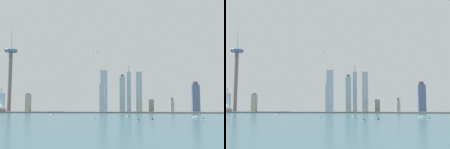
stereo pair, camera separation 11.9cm
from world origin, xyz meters
The scene contains 23 objects.
ground_plane centered at (0.00, 0.00, 0.00)m, with size 6000.00×6000.00×0.00m, color #385E6C.
waterfront_pier centered at (0.00, 455.54, 1.59)m, with size 912.99×63.74×3.18m, color #50524F.
observation_tower centered at (-306.06, 471.53, 168.73)m, with size 46.14×46.14×328.44m.
skyscraper_0 centered at (262.10, 529.05, 22.83)m, with size 12.62×13.54×49.86m.
skyscraper_1 centered at (-349.58, 502.93, 33.73)m, with size 20.59×12.01×87.27m.
skyscraper_2 centered at (144.59, 500.51, 70.22)m, with size 20.38×21.70×140.43m.
skyscraper_3 centered at (-232.30, 456.70, 31.29)m, with size 13.50×22.69×65.30m.
skyscraper_4 centered at (17.23, 550.79, 76.95)m, with size 25.12×14.42×153.89m.
skyscraper_5 centered at (87.74, 468.27, 61.54)m, with size 18.19×21.99×128.00m.
skyscraper_6 centered at (338.40, 503.12, 49.47)m, with size 25.55×19.62×105.25m.
skyscraper_7 centered at (187.61, 517.10, 22.20)m, with size 16.53×23.48×44.40m.
skyscraper_8 centered at (21.34, 442.87, 47.74)m, with size 16.30×17.34×95.47m.
skyscraper_9 centered at (109.61, 510.39, 71.17)m, with size 14.02×20.78×166.09m.
boat_0 centered at (62.04, 272.59, 1.49)m, with size 4.03×7.71×7.62m.
boat_1 centered at (108.20, 229.16, 1.31)m, with size 13.59×11.29×3.66m.
boat_2 centered at (158.12, 129.16, 1.46)m, with size 3.72×11.46×3.92m.
boat_3 centered at (-112.73, 331.00, 1.26)m, with size 12.78×13.15×3.51m.
boat_4 centered at (30.94, 162.08, 1.54)m, with size 4.96×7.03×4.25m.
boat_5 centered at (259.50, 118.94, 1.55)m, with size 10.05×5.64×9.83m.
boat_6 centered at (127.24, 79.96, 1.42)m, with size 6.53×3.83×3.96m.
boat_7 centered at (262.59, 186.19, 1.55)m, with size 17.85×7.73×7.42m.
channel_buoy_0 centered at (-156.65, 176.98, 1.19)m, with size 1.97×1.97×2.39m, color #E54C19.
airplane centered at (-10.22, 472.88, 204.06)m, with size 31.16×27.85×8.26m.
Camera 1 is at (109.62, -439.93, 36.39)m, focal length 43.11 mm.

